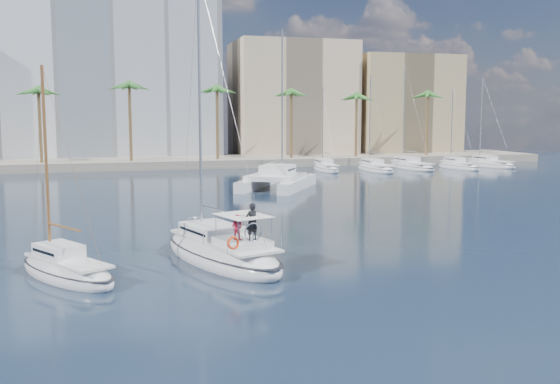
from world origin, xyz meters
name	(u,v)px	position (x,y,z in m)	size (l,w,h in m)	color
ground	(277,249)	(0.00, 0.00, 0.00)	(160.00, 160.00, 0.00)	black
quay	(170,162)	(0.00, 61.00, 0.60)	(120.00, 14.00, 1.20)	gray
building_modern	(86,76)	(-12.00, 73.00, 14.00)	(42.00, 16.00, 28.00)	silver
building_beige	(292,101)	(22.00, 70.00, 10.00)	(20.00, 14.00, 20.00)	#C5AC8D
building_tan_right	(402,108)	(42.00, 68.00, 9.00)	(18.00, 12.00, 18.00)	tan
palm_centre	(171,97)	(0.00, 57.00, 10.28)	(3.60, 3.60, 12.30)	brown
palm_right	(388,98)	(34.00, 57.00, 10.28)	(3.60, 3.60, 12.30)	brown
main_sloop	(221,252)	(-3.66, -2.14, 0.52)	(6.61, 11.48, 16.25)	silver
small_sloop	(66,270)	(-11.39, -3.56, 0.40)	(5.88, 7.56, 10.69)	silver
catamaran	(277,178)	(7.93, 28.70, 1.13)	(10.88, 12.64, 16.65)	silver
seagull	(195,218)	(-3.71, 7.48, 0.78)	(1.10, 0.47, 0.20)	silver
moored_yacht_a	(326,171)	(20.00, 47.00, 0.00)	(2.72, 9.35, 11.90)	silver
moored_yacht_b	(375,171)	(26.50, 45.00, 0.00)	(3.14, 10.78, 13.72)	silver
moored_yacht_c	(411,169)	(33.00, 47.00, 0.00)	(3.55, 12.21, 15.54)	silver
moored_yacht_d	(458,169)	(39.50, 45.00, 0.00)	(2.72, 9.35, 11.90)	silver
moored_yacht_e	(489,167)	(46.00, 47.00, 0.00)	(3.14, 10.78, 13.72)	silver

